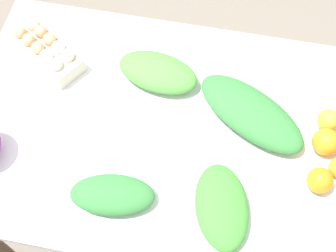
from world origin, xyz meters
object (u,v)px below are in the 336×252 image
object	(u,v)px
egg_carton	(45,49)
greens_bunch_dandelion	(251,113)
orange_3	(328,120)
orange_1	(320,181)
greens_bunch_beet_tops	(222,207)
greens_bunch_kale	(112,195)
orange_0	(326,142)
greens_bunch_scallion	(158,72)

from	to	relation	value
egg_carton	greens_bunch_dandelion	bearing A→B (deg)	-155.70
greens_bunch_dandelion	orange_3	xyz separation A→B (m)	(0.24, 0.02, -0.00)
orange_1	orange_3	distance (m)	0.21
orange_1	greens_bunch_beet_tops	bearing A→B (deg)	-154.08
greens_bunch_kale	orange_1	distance (m)	0.60
greens_bunch_kale	greens_bunch_dandelion	bearing A→B (deg)	43.65
orange_0	orange_1	xyz separation A→B (m)	(-0.01, -0.13, -0.00)
greens_bunch_beet_tops	greens_bunch_kale	distance (m)	0.31
egg_carton	greens_bunch_scallion	world-z (taller)	egg_carton
egg_carton	orange_1	distance (m)	0.97
egg_carton	greens_bunch_scallion	xyz separation A→B (m)	(0.39, -0.02, -0.00)
greens_bunch_kale	greens_bunch_beet_tops	bearing A→B (deg)	4.78
egg_carton	orange_0	distance (m)	0.95
orange_1	egg_carton	bearing A→B (deg)	162.21
greens_bunch_scallion	orange_1	size ratio (longest dim) A/B	3.47
greens_bunch_dandelion	orange_1	world-z (taller)	greens_bunch_dandelion
orange_1	orange_3	size ratio (longest dim) A/B	1.09
greens_bunch_scallion	orange_0	xyz separation A→B (m)	(0.55, -0.15, 0.00)
orange_1	orange_0	bearing A→B (deg)	84.89
egg_carton	greens_bunch_kale	size ratio (longest dim) A/B	1.21
orange_0	orange_3	distance (m)	0.08
greens_bunch_beet_tops	orange_0	size ratio (longest dim) A/B	3.13
greens_bunch_dandelion	orange_1	xyz separation A→B (m)	(0.22, -0.19, -0.00)
egg_carton	orange_3	bearing A→B (deg)	-152.05
greens_bunch_beet_tops	greens_bunch_scallion	bearing A→B (deg)	123.25
greens_bunch_dandelion	greens_bunch_beet_tops	size ratio (longest dim) A/B	1.46
greens_bunch_scallion	orange_3	size ratio (longest dim) A/B	3.79
greens_bunch_scallion	orange_0	world-z (taller)	orange_0
greens_bunch_beet_tops	orange_1	distance (m)	0.30
greens_bunch_scallion	orange_1	xyz separation A→B (m)	(0.54, -0.28, -0.00)
greens_bunch_scallion	greens_bunch_dandelion	world-z (taller)	greens_bunch_dandelion
orange_0	orange_1	world-z (taller)	orange_0
greens_bunch_dandelion	greens_bunch_beet_tops	world-z (taller)	greens_bunch_dandelion
greens_bunch_scallion	greens_bunch_beet_tops	xyz separation A→B (m)	(0.27, -0.41, -0.01)
egg_carton	greens_bunch_scallion	bearing A→B (deg)	-149.05
greens_bunch_kale	orange_1	size ratio (longest dim) A/B	3.16
orange_0	orange_1	size ratio (longest dim) A/B	1.08
egg_carton	greens_bunch_kale	bearing A→B (deg)	160.74
greens_bunch_kale	orange_0	xyz separation A→B (m)	(0.59, 0.28, 0.01)
orange_3	egg_carton	bearing A→B (deg)	174.70
greens_bunch_beet_tops	egg_carton	bearing A→B (deg)	147.07
greens_bunch_dandelion	orange_1	bearing A→B (deg)	-40.14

